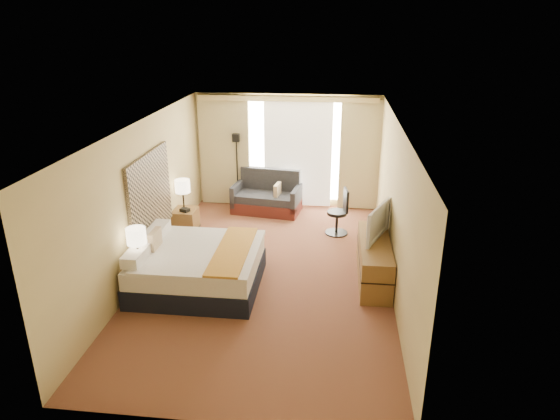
# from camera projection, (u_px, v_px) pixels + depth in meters

# --- Properties ---
(floor) EXTENTS (4.20, 7.00, 0.02)m
(floor) POSITION_uv_depth(u_px,v_px,m) (267.00, 273.00, 8.72)
(floor) COLOR #58191D
(floor) RESTS_ON ground
(ceiling) EXTENTS (4.20, 7.00, 0.02)m
(ceiling) POSITION_uv_depth(u_px,v_px,m) (265.00, 125.00, 7.78)
(ceiling) COLOR white
(ceiling) RESTS_ON wall_back
(wall_back) EXTENTS (4.20, 0.02, 2.60)m
(wall_back) POSITION_uv_depth(u_px,v_px,m) (287.00, 151.00, 11.50)
(wall_back) COLOR beige
(wall_back) RESTS_ON ground
(wall_front) EXTENTS (4.20, 0.02, 2.60)m
(wall_front) POSITION_uv_depth(u_px,v_px,m) (217.00, 323.00, 5.01)
(wall_front) COLOR beige
(wall_front) RESTS_ON ground
(wall_left) EXTENTS (0.02, 7.00, 2.60)m
(wall_left) POSITION_uv_depth(u_px,v_px,m) (144.00, 198.00, 8.48)
(wall_left) COLOR beige
(wall_left) RESTS_ON ground
(wall_right) EXTENTS (0.02, 7.00, 2.60)m
(wall_right) POSITION_uv_depth(u_px,v_px,m) (395.00, 208.00, 8.03)
(wall_right) COLOR beige
(wall_right) RESTS_ON ground
(headboard) EXTENTS (0.06, 1.85, 1.50)m
(headboard) POSITION_uv_depth(u_px,v_px,m) (150.00, 196.00, 8.66)
(headboard) COLOR black
(headboard) RESTS_ON wall_left
(nightstand_left) EXTENTS (0.45, 0.52, 0.55)m
(nightstand_left) POSITION_uv_depth(u_px,v_px,m) (140.00, 282.00, 7.84)
(nightstand_left) COLOR brown
(nightstand_left) RESTS_ON floor
(nightstand_right) EXTENTS (0.45, 0.52, 0.55)m
(nightstand_right) POSITION_uv_depth(u_px,v_px,m) (186.00, 222.00, 10.16)
(nightstand_right) COLOR brown
(nightstand_right) RESTS_ON floor
(media_dresser) EXTENTS (0.50, 1.80, 0.70)m
(media_dresser) POSITION_uv_depth(u_px,v_px,m) (374.00, 260.00, 8.40)
(media_dresser) COLOR brown
(media_dresser) RESTS_ON floor
(window) EXTENTS (2.30, 0.02, 2.30)m
(window) POSITION_uv_depth(u_px,v_px,m) (298.00, 151.00, 11.44)
(window) COLOR white
(window) RESTS_ON wall_back
(curtains) EXTENTS (4.12, 0.19, 2.56)m
(curtains) POSITION_uv_depth(u_px,v_px,m) (287.00, 148.00, 11.35)
(curtains) COLOR #C8BB8D
(curtains) RESTS_ON floor
(bed) EXTENTS (1.98, 1.81, 0.96)m
(bed) POSITION_uv_depth(u_px,v_px,m) (198.00, 267.00, 8.16)
(bed) COLOR black
(bed) RESTS_ON floor
(loveseat) EXTENTS (1.60, 1.01, 0.94)m
(loveseat) POSITION_uv_depth(u_px,v_px,m) (267.00, 198.00, 11.41)
(loveseat) COLOR #4F1C16
(loveseat) RESTS_ON floor
(floor_lamp) EXTENTS (0.22, 0.22, 1.72)m
(floor_lamp) POSITION_uv_depth(u_px,v_px,m) (237.00, 155.00, 11.46)
(floor_lamp) COLOR black
(floor_lamp) RESTS_ON floor
(desk_chair) EXTENTS (0.47, 0.47, 0.96)m
(desk_chair) POSITION_uv_depth(u_px,v_px,m) (340.00, 214.00, 10.17)
(desk_chair) COLOR black
(desk_chair) RESTS_ON floor
(lamp_left) EXTENTS (0.30, 0.30, 0.63)m
(lamp_left) POSITION_uv_depth(u_px,v_px,m) (136.00, 237.00, 7.61)
(lamp_left) COLOR black
(lamp_left) RESTS_ON nightstand_left
(lamp_right) EXTENTS (0.30, 0.30, 0.63)m
(lamp_right) POSITION_uv_depth(u_px,v_px,m) (182.00, 187.00, 9.88)
(lamp_right) COLOR black
(lamp_right) RESTS_ON nightstand_right
(tissue_box) EXTENTS (0.13, 0.13, 0.10)m
(tissue_box) POSITION_uv_depth(u_px,v_px,m) (140.00, 261.00, 7.82)
(tissue_box) COLOR #80A9C6
(tissue_box) RESTS_ON nightstand_left
(telephone) EXTENTS (0.21, 0.19, 0.07)m
(telephone) POSITION_uv_depth(u_px,v_px,m) (185.00, 210.00, 9.95)
(telephone) COLOR black
(telephone) RESTS_ON nightstand_right
(television) EXTENTS (0.52, 0.98, 0.58)m
(television) POSITION_uv_depth(u_px,v_px,m) (373.00, 221.00, 8.34)
(television) COLOR black
(television) RESTS_ON media_dresser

